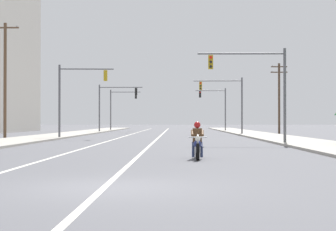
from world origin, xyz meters
The scene contains 14 objects.
ground_plane centered at (0.00, 0.00, 0.00)m, with size 400.00×400.00×0.00m, color #515156.
lane_stripe_center centered at (-0.11, 45.00, 0.00)m, with size 0.16×100.00×0.01m, color beige.
lane_stripe_left centered at (-3.53, 45.00, 0.00)m, with size 0.16×100.00×0.01m, color beige.
sidewalk_kerb_right centered at (10.04, 40.00, 0.07)m, with size 4.40×110.00×0.14m, color #9E998E.
sidewalk_kerb_left centered at (-10.04, 40.00, 0.07)m, with size 4.40×110.00×0.14m, color #9E998E.
motorcycle_with_rider centered at (2.31, 9.03, 0.59)m, with size 0.70×2.19×1.46m.
traffic_signal_near_right centered at (6.84, 22.71, 4.15)m, with size 5.73×0.37×6.20m.
traffic_signal_near_left centered at (-7.01, 32.71, 4.08)m, with size 4.62×0.49×6.20m.
traffic_signal_mid_right centered at (7.05, 46.03, 4.13)m, with size 5.35×0.42×6.20m.
traffic_signal_mid_left centered at (-6.85, 57.10, 4.15)m, with size 5.71×0.37×6.20m.
traffic_signal_far_right centered at (7.29, 64.72, 4.07)m, with size 4.37×0.49×6.20m.
traffic_signal_far_left centered at (-7.14, 68.36, 4.08)m, with size 4.58×0.37×6.20m.
utility_pole_left_near centered at (-13.06, 33.12, 5.14)m, with size 2.33×0.26×9.82m.
utility_pole_right_far centered at (13.65, 51.41, 4.48)m, with size 1.98×0.26×8.31m.
Camera 1 is at (1.50, -11.86, 1.49)m, focal length 57.07 mm.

